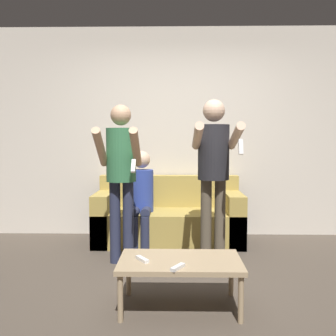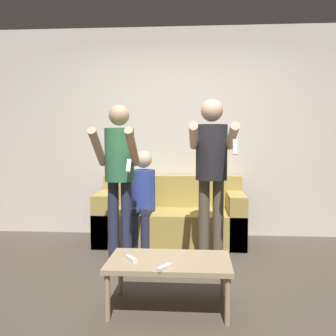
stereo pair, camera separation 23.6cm
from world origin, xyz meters
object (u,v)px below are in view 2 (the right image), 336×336
at_px(person_seated, 143,194).
at_px(couch, 171,220).
at_px(remote_near, 164,267).
at_px(person_standing_right, 212,162).
at_px(coffee_table, 169,264).
at_px(remote_far, 131,259).
at_px(person_standing_left, 119,167).

bearing_deg(person_seated, couch, 25.36).
bearing_deg(person_seated, remote_near, -77.80).
xyz_separation_m(person_standing_right, coffee_table, (-0.34, -1.05, -0.70)).
bearing_deg(coffee_table, couch, 93.59).
distance_m(coffee_table, remote_far, 0.29).
distance_m(person_seated, remote_near, 2.02).
relative_size(person_seated, coffee_table, 1.24).
distance_m(person_standing_left, coffee_table, 1.37).
height_order(person_standing_left, person_standing_right, person_standing_right).
bearing_deg(remote_far, remote_near, -33.99).
bearing_deg(couch, coffee_table, -86.41).
bearing_deg(remote_far, person_standing_left, 105.54).
bearing_deg(remote_far, person_standing_right, 60.15).
bearing_deg(remote_far, person_seated, 95.25).
xyz_separation_m(couch, person_seated, (-0.32, -0.15, 0.33)).
bearing_deg(person_standing_left, person_standing_right, -0.44).
relative_size(person_standing_right, remote_near, 11.21).
xyz_separation_m(couch, person_standing_right, (0.46, -0.85, 0.76)).
distance_m(person_standing_right, remote_far, 1.41).
distance_m(couch, coffee_table, 1.90).
height_order(person_standing_right, coffee_table, person_standing_right).
bearing_deg(person_standing_right, remote_near, -106.05).
height_order(person_seated, remote_far, person_seated).
height_order(couch, coffee_table, couch).
relative_size(couch, person_standing_left, 1.10).
xyz_separation_m(couch, remote_near, (0.10, -2.11, 0.11)).
bearing_deg(person_standing_left, remote_far, -74.46).
distance_m(couch, remote_far, 1.95).
distance_m(couch, person_standing_right, 1.23).
bearing_deg(remote_far, couch, 85.30).
relative_size(couch, remote_near, 12.00).
bearing_deg(remote_near, coffee_table, 85.06).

